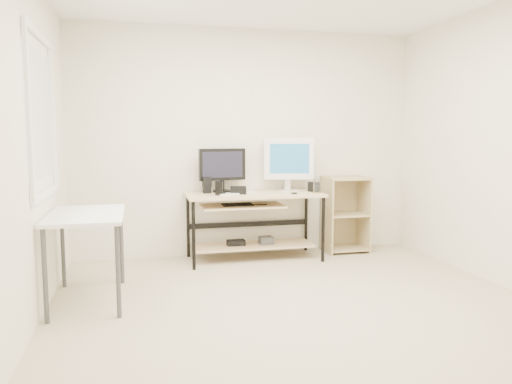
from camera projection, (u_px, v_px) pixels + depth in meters
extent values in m
cube|color=#BEAE92|center=(301.00, 309.00, 4.02)|extent=(4.00, 4.00, 0.01)
cube|color=silver|center=(247.00, 143.00, 5.81)|extent=(4.00, 0.01, 2.60)
cube|color=silver|center=(468.00, 160.00, 1.94)|extent=(4.00, 0.01, 2.60)
cube|color=silver|center=(25.00, 149.00, 3.41)|extent=(0.01, 4.00, 2.60)
cube|color=white|center=(42.00, 115.00, 3.97)|extent=(0.01, 1.00, 1.20)
cube|color=#DABD8A|center=(254.00, 195.00, 5.54)|extent=(1.50, 0.65, 0.03)
cube|color=#DABD8A|center=(242.00, 206.00, 5.47)|extent=(0.90, 0.49, 0.02)
cube|color=#DABD8A|center=(253.00, 245.00, 5.65)|extent=(1.35, 0.46, 0.02)
cube|color=black|center=(238.00, 205.00, 5.46)|extent=(0.33, 0.22, 0.01)
cylinder|color=black|center=(261.00, 205.00, 5.46)|extent=(0.14, 0.01, 0.01)
cube|color=#3D3D40|center=(266.00, 240.00, 5.68)|extent=(0.15, 0.15, 0.08)
cube|color=black|center=(236.00, 243.00, 5.60)|extent=(0.20, 0.12, 0.06)
cylinder|color=black|center=(194.00, 236.00, 5.14)|extent=(0.04, 0.04, 0.72)
cylinder|color=black|center=(188.00, 226.00, 5.69)|extent=(0.04, 0.04, 0.72)
cylinder|color=black|center=(323.00, 230.00, 5.47)|extent=(0.04, 0.04, 0.72)
cylinder|color=black|center=(306.00, 221.00, 6.02)|extent=(0.04, 0.04, 0.72)
cube|color=white|center=(86.00, 215.00, 4.13)|extent=(0.60, 1.00, 0.03)
cylinder|color=#3D3D40|center=(45.00, 276.00, 3.67)|extent=(0.04, 0.04, 0.72)
cylinder|color=#3D3D40|center=(63.00, 249.00, 4.56)|extent=(0.04, 0.04, 0.72)
cylinder|color=#3D3D40|center=(118.00, 272.00, 3.79)|extent=(0.04, 0.04, 0.72)
cylinder|color=#3D3D40|center=(122.00, 246.00, 4.68)|extent=(0.04, 0.04, 0.72)
cube|color=tan|center=(327.00, 215.00, 5.90)|extent=(0.02, 0.40, 0.90)
cube|color=tan|center=(364.00, 214.00, 6.01)|extent=(0.02, 0.40, 0.90)
cube|color=tan|center=(339.00, 212.00, 6.14)|extent=(0.50, 0.02, 0.90)
cube|color=tan|center=(345.00, 248.00, 6.00)|extent=(0.46, 0.38, 0.02)
cube|color=tan|center=(345.00, 214.00, 5.96)|extent=(0.46, 0.38, 0.02)
cube|color=tan|center=(346.00, 179.00, 5.91)|extent=(0.46, 0.38, 0.02)
cylinder|color=black|center=(222.00, 191.00, 5.65)|extent=(0.22, 0.22, 0.02)
cylinder|color=black|center=(222.00, 185.00, 5.64)|extent=(0.05, 0.05, 0.11)
cube|color=black|center=(222.00, 164.00, 5.62)|extent=(0.54, 0.14, 0.36)
cube|color=black|center=(223.00, 165.00, 5.59)|extent=(0.45, 0.08, 0.29)
cube|color=silver|center=(289.00, 190.00, 5.81)|extent=(0.21, 0.18, 0.02)
cylinder|color=silver|center=(289.00, 184.00, 5.80)|extent=(0.05, 0.05, 0.11)
cube|color=white|center=(289.00, 159.00, 5.77)|extent=(0.57, 0.17, 0.48)
cube|color=#20608D|center=(290.00, 159.00, 5.73)|extent=(0.48, 0.10, 0.38)
cube|color=white|center=(237.00, 193.00, 5.47)|extent=(0.47, 0.29, 0.02)
ellipsoid|color=#B6B6BB|center=(244.00, 192.00, 5.52)|extent=(0.07, 0.11, 0.04)
cube|color=black|center=(238.00, 190.00, 5.45)|extent=(0.19, 0.11, 0.09)
cube|color=black|center=(207.00, 190.00, 5.54)|extent=(0.09, 0.09, 0.07)
cube|color=black|center=(207.00, 182.00, 5.53)|extent=(0.10, 0.10, 0.11)
cube|color=black|center=(313.00, 187.00, 5.69)|extent=(0.12, 0.12, 0.11)
cube|color=black|center=(219.00, 188.00, 5.34)|extent=(0.09, 0.07, 0.15)
cylinder|color=black|center=(224.00, 194.00, 5.39)|extent=(0.07, 0.07, 0.02)
cube|color=black|center=(294.00, 193.00, 5.49)|extent=(0.09, 0.12, 0.01)
cylinder|color=#997645|center=(316.00, 192.00, 5.59)|extent=(0.11, 0.11, 0.01)
cylinder|color=white|center=(317.00, 185.00, 5.58)|extent=(0.09, 0.09, 0.15)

